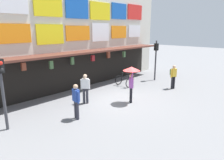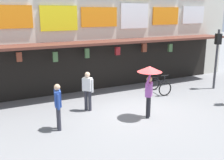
% 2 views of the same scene
% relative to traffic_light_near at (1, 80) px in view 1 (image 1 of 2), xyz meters
% --- Properties ---
extents(ground_plane, '(80.00, 80.00, 0.00)m').
position_rel_traffic_light_near_xyz_m(ground_plane, '(6.07, -1.19, -2.14)').
color(ground_plane, slate).
extents(shopfront, '(18.00, 2.60, 8.00)m').
position_rel_traffic_light_near_xyz_m(shopfront, '(6.07, 3.37, 1.82)').
color(shopfront, beige).
rests_on(shopfront, ground).
extents(traffic_light_near, '(0.32, 0.35, 3.20)m').
position_rel_traffic_light_near_xyz_m(traffic_light_near, '(0.00, 0.00, 0.00)').
color(traffic_light_near, '#38383D').
rests_on(traffic_light_near, ground).
extents(traffic_light_far, '(0.33, 0.35, 3.20)m').
position_rel_traffic_light_near_xyz_m(traffic_light_far, '(11.66, 0.02, 0.00)').
color(traffic_light_far, '#38383D').
rests_on(traffic_light_far, ground).
extents(bicycle_parked, '(0.83, 1.22, 1.05)m').
position_rel_traffic_light_near_xyz_m(bicycle_parked, '(8.49, 0.69, -1.75)').
color(bicycle_parked, black).
rests_on(bicycle_parked, ground).
extents(pedestrian_in_purple, '(0.28, 0.52, 1.68)m').
position_rel_traffic_light_near_xyz_m(pedestrian_in_purple, '(2.63, -1.30, -1.19)').
color(pedestrian_in_purple, '#2D2D38').
rests_on(pedestrian_in_purple, ground).
extents(pedestrian_with_umbrella, '(0.96, 0.96, 2.08)m').
position_rel_traffic_light_near_xyz_m(pedestrian_with_umbrella, '(6.11, -1.80, -0.50)').
color(pedestrian_with_umbrella, black).
rests_on(pedestrian_with_umbrella, ground).
extents(pedestrian_in_yellow, '(0.40, 0.42, 1.68)m').
position_rel_traffic_light_near_xyz_m(pedestrian_in_yellow, '(4.26, -0.00, -1.19)').
color(pedestrian_in_yellow, '#2D2D38').
rests_on(pedestrian_in_yellow, ground).
extents(pedestrian_in_blue, '(0.51, 0.44, 1.68)m').
position_rel_traffic_light_near_xyz_m(pedestrian_in_blue, '(10.31, -2.25, -1.16)').
color(pedestrian_in_blue, black).
rests_on(pedestrian_in_blue, ground).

